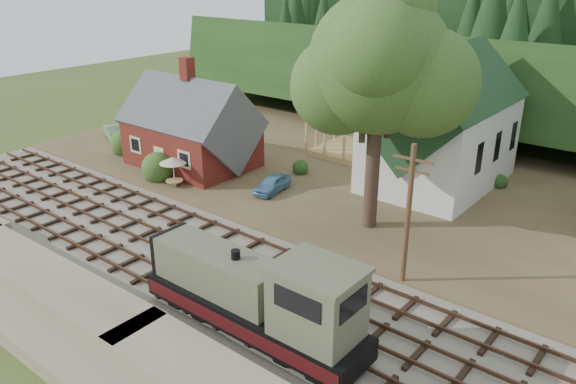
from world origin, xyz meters
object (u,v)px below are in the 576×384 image
Objects in this scene: car_green at (114,132)px; car_blue at (272,184)px; patio_set at (173,161)px; locomotive at (259,298)px.

car_blue is at bearing -68.35° from car_green.
car_green is at bearing 169.83° from car_blue.
car_blue is 1.57× the size of patio_set.
car_green is 15.12m from patio_set.
patio_set is (-17.36, 9.69, 0.20)m from locomotive.
locomotive reaches higher than patio_set.
car_green is at bearing 155.69° from locomotive.
car_green is 1.64× the size of patio_set.
car_blue is (-10.70, 13.48, -1.15)m from locomotive.
patio_set is (14.34, -4.62, 1.35)m from car_green.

